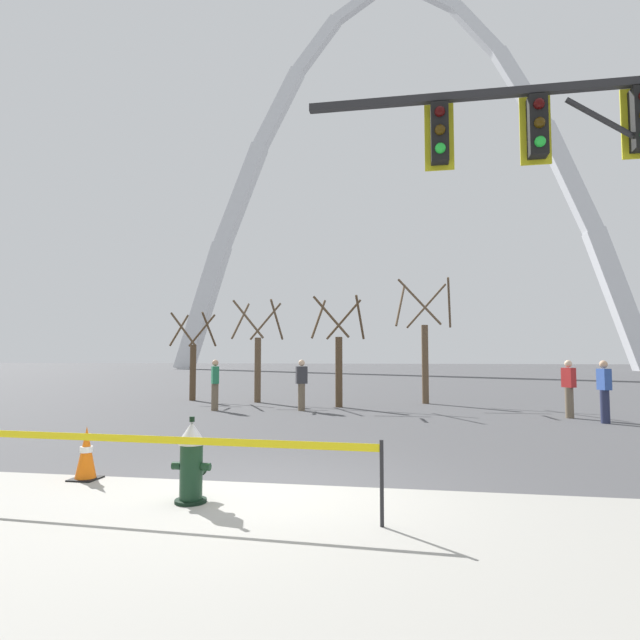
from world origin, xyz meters
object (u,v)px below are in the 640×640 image
at_px(monument_arch, 396,193).
at_px(traffic_signal_gantry, 617,175).
at_px(pedestrian_walking_left, 604,391).
at_px(pedestrian_walking_right, 215,384).
at_px(pedestrian_standing_center, 302,384).
at_px(fire_hydrant, 192,462).
at_px(pedestrian_near_trees, 569,388).
at_px(traffic_cone_by_hydrant, 86,454).

bearing_deg(monument_arch, traffic_signal_gantry, -85.54).
distance_m(pedestrian_walking_left, pedestrian_walking_right, 11.01).
bearing_deg(monument_arch, pedestrian_standing_center, -91.82).
height_order(fire_hydrant, pedestrian_near_trees, pedestrian_near_trees).
bearing_deg(pedestrian_standing_center, pedestrian_walking_left, -12.05).
xyz_separation_m(traffic_cone_by_hydrant, pedestrian_near_trees, (8.68, 8.93, 0.46)).
height_order(fire_hydrant, monument_arch, monument_arch).
bearing_deg(pedestrian_walking_right, pedestrian_near_trees, -1.45).
bearing_deg(pedestrian_standing_center, pedestrian_walking_right, -170.96).
bearing_deg(traffic_signal_gantry, pedestrian_walking_left, 73.90).
height_order(pedestrian_walking_left, pedestrian_near_trees, same).
relative_size(pedestrian_walking_left, pedestrian_standing_center, 1.00).
distance_m(fire_hydrant, traffic_cone_by_hydrant, 2.08).
xyz_separation_m(pedestrian_walking_left, pedestrian_standing_center, (-8.24, 1.76, 0.00)).
height_order(traffic_cone_by_hydrant, pedestrian_standing_center, pedestrian_standing_center).
bearing_deg(traffic_signal_gantry, pedestrian_standing_center, 127.15).
relative_size(monument_arch, pedestrian_walking_left, 37.78).
relative_size(traffic_signal_gantry, pedestrian_standing_center, 4.04).
distance_m(fire_hydrant, traffic_signal_gantry, 6.95).
height_order(traffic_signal_gantry, monument_arch, monument_arch).
bearing_deg(pedestrian_near_trees, fire_hydrant, -124.79).
xyz_separation_m(traffic_cone_by_hydrant, pedestrian_standing_center, (0.99, 9.62, 0.46)).
height_order(pedestrian_standing_center, pedestrian_walking_right, same).
distance_m(traffic_signal_gantry, pedestrian_standing_center, 11.04).
relative_size(traffic_cone_by_hydrant, pedestrian_walking_left, 0.46).
relative_size(traffic_cone_by_hydrant, monument_arch, 0.01).
relative_size(fire_hydrant, traffic_cone_by_hydrant, 1.36).
relative_size(fire_hydrant, traffic_signal_gantry, 0.15).
height_order(fire_hydrant, pedestrian_walking_right, pedestrian_walking_right).
height_order(monument_arch, pedestrian_standing_center, monument_arch).
xyz_separation_m(traffic_signal_gantry, pedestrian_near_trees, (1.35, 7.67, -3.45)).
distance_m(fire_hydrant, monument_arch, 66.12).
height_order(traffic_cone_by_hydrant, pedestrian_near_trees, pedestrian_near_trees).
relative_size(fire_hydrant, pedestrian_near_trees, 0.62).
xyz_separation_m(pedestrian_walking_left, pedestrian_near_trees, (-0.55, 1.07, 0.00)).
relative_size(traffic_signal_gantry, pedestrian_near_trees, 4.04).
bearing_deg(fire_hydrant, pedestrian_walking_right, 109.73).
xyz_separation_m(traffic_cone_by_hydrant, monument_arch, (2.64, 61.36, 22.52)).
relative_size(fire_hydrant, pedestrian_walking_right, 0.62).
relative_size(fire_hydrant, pedestrian_walking_left, 0.62).
height_order(fire_hydrant, pedestrian_standing_center, pedestrian_standing_center).
bearing_deg(traffic_cone_by_hydrant, pedestrian_near_trees, 45.81).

